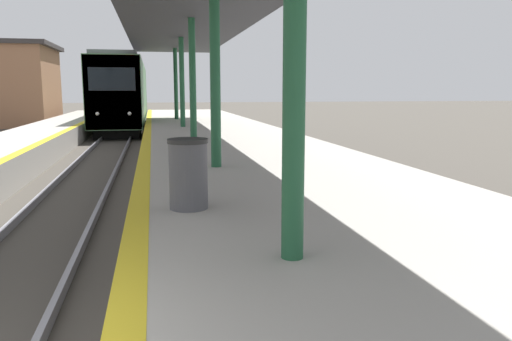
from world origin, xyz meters
The scene contains 3 objects.
train centered at (0.00, 33.46, 2.28)m, with size 2.75×22.14×4.48m.
station_canopy centered at (3.21, 13.94, 4.86)m, with size 4.61×30.47×4.16m.
trash_bin centered at (2.35, 4.07, 1.36)m, with size 0.57×0.57×0.99m.
Camera 1 is at (1.89, -2.86, 2.53)m, focal length 35.00 mm.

